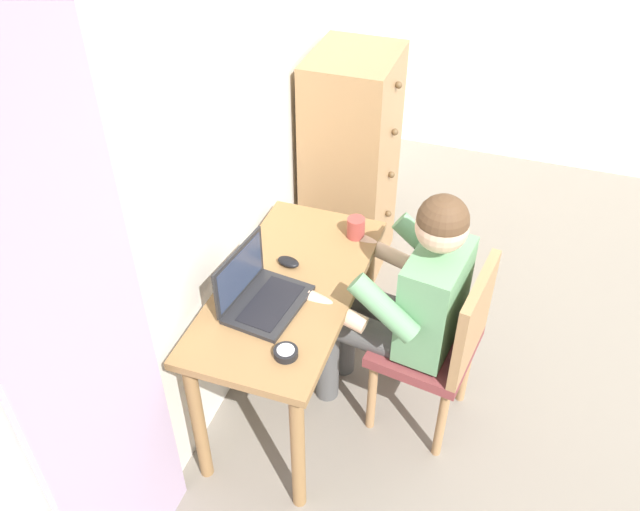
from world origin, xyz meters
name	(u,v)px	position (x,y,z in m)	size (l,w,h in m)	color
wall_back	(250,106)	(0.00, 2.20, 1.25)	(4.80, 0.05, 2.50)	silver
curtain_panel	(88,364)	(-1.35, 2.13, 1.08)	(0.56, 0.03, 2.17)	#B29EBC
desk	(290,307)	(-0.47, 1.86, 0.61)	(1.09, 0.54, 0.73)	olive
dresser	(351,167)	(0.63, 1.93, 0.64)	(0.52, 0.46, 1.28)	#9E754C
chair	(442,342)	(-0.36, 1.22, 0.50)	(0.47, 0.46, 0.89)	brown
person_seated	(404,297)	(-0.34, 1.40, 0.68)	(0.58, 0.62, 1.21)	#4C4C4C
laptop	(259,293)	(-0.61, 1.93, 0.79)	(0.37, 0.29, 0.24)	#232326
computer_mouse	(288,262)	(-0.36, 1.91, 0.75)	(0.06, 0.10, 0.03)	black
desk_clock	(286,353)	(-0.84, 1.73, 0.75)	(0.09, 0.09, 0.03)	black
coffee_mug	(356,227)	(-0.07, 1.69, 0.78)	(0.12, 0.08, 0.09)	#9E3D38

